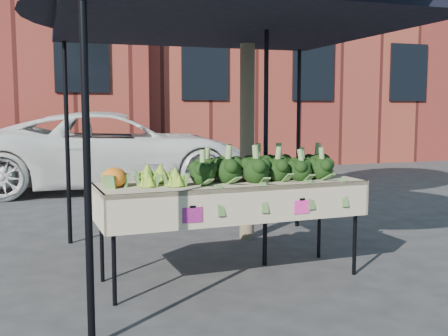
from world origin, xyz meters
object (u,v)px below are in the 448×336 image
Objects in this scene: vehicle at (113,49)px; table at (231,230)px; canopy at (229,128)px; street_tree at (248,27)px.

table is at bearing -171.26° from vehicle.
canopy is 1.61m from street_tree.
canopy reaches higher than table.
vehicle is 1.08× the size of street_tree.
canopy is 5.80m from vehicle.
canopy is (0.11, 0.37, 0.92)m from table.
street_tree is at bearing -162.20° from vehicle.
street_tree reaches higher than canopy.
table is 2.55m from street_tree.
table is 0.49× the size of street_tree.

